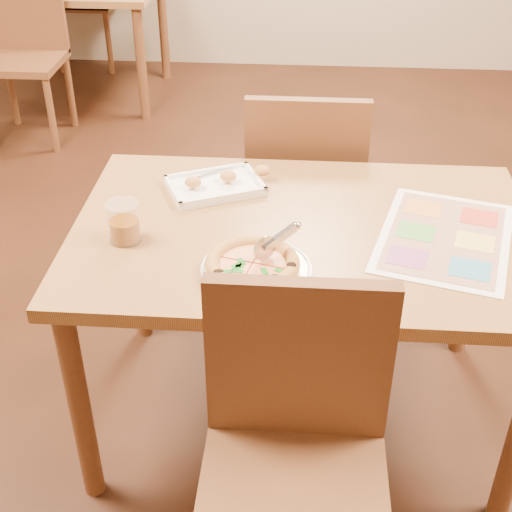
# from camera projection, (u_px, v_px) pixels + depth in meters

# --- Properties ---
(dining_table) EXTENTS (1.30, 0.85, 0.72)m
(dining_table) POSITION_uv_depth(u_px,v_px,m) (302.00, 253.00, 2.05)
(dining_table) COLOR #9D673F
(dining_table) RESTS_ON ground
(chair_near) EXTENTS (0.42, 0.42, 0.47)m
(chair_near) POSITION_uv_depth(u_px,v_px,m) (296.00, 427.00, 1.59)
(chair_near) COLOR brown
(chair_near) RESTS_ON ground
(chair_far) EXTENTS (0.42, 0.42, 0.47)m
(chair_far) POSITION_uv_depth(u_px,v_px,m) (305.00, 177.00, 2.58)
(chair_far) COLOR brown
(chair_far) RESTS_ON ground
(bg_chair_near) EXTENTS (0.42, 0.42, 0.47)m
(bg_chair_near) POSITION_uv_depth(u_px,v_px,m) (26.00, 36.00, 4.01)
(bg_chair_near) COLOR brown
(bg_chair_near) RESTS_ON ground
(plate) EXTENTS (0.32, 0.32, 0.02)m
(plate) POSITION_uv_depth(u_px,v_px,m) (256.00, 270.00, 1.81)
(plate) COLOR white
(plate) RESTS_ON dining_table
(pizza) EXTENTS (0.24, 0.24, 0.04)m
(pizza) POSITION_uv_depth(u_px,v_px,m) (253.00, 264.00, 1.80)
(pizza) COLOR #E49C4D
(pizza) RESTS_ON plate
(pizza_cutter) EXTENTS (0.11, 0.09, 0.08)m
(pizza_cutter) POSITION_uv_depth(u_px,v_px,m) (276.00, 240.00, 1.80)
(pizza_cutter) COLOR silver
(pizza_cutter) RESTS_ON pizza
(appetizer_tray) EXTENTS (0.33, 0.29, 0.05)m
(appetizer_tray) POSITION_uv_depth(u_px,v_px,m) (218.00, 185.00, 2.18)
(appetizer_tray) COLOR white
(appetizer_tray) RESTS_ON dining_table
(glass_tumbler) EXTENTS (0.09, 0.09, 0.11)m
(glass_tumbler) POSITION_uv_depth(u_px,v_px,m) (124.00, 224.00, 1.92)
(glass_tumbler) COLOR #783F09
(glass_tumbler) RESTS_ON dining_table
(menu) EXTENTS (0.46, 0.55, 0.00)m
(menu) POSITION_uv_depth(u_px,v_px,m) (445.00, 237.00, 1.95)
(menu) COLOR white
(menu) RESTS_ON dining_table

